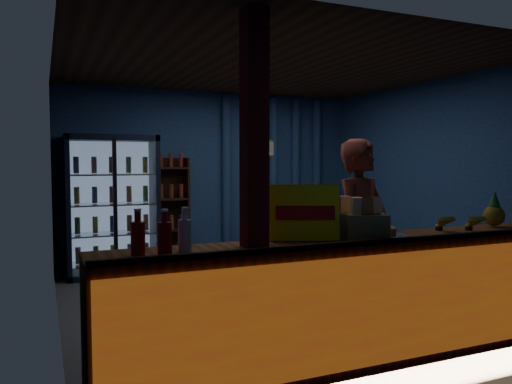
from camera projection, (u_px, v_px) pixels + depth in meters
ground at (274, 296)px, 5.73m from camera, size 4.60×4.60×0.00m
room_walls at (274, 160)px, 5.63m from camera, size 4.60×4.60×4.60m
counter at (377, 297)px, 3.95m from camera, size 4.40×0.57×0.99m
support_post at (254, 197)px, 3.49m from camera, size 0.16×0.16×2.60m
beverage_cooler at (112, 206)px, 6.82m from camera, size 1.20×0.62×1.90m
bottle_shelf at (171, 213)px, 7.29m from camera, size 0.50×0.28×1.60m
curtain_folds at (273, 177)px, 8.00m from camera, size 1.74×0.14×2.50m
framed_picture at (266, 148)px, 7.87m from camera, size 0.36×0.04×0.28m
shopkeeper at (361, 235)px, 4.53m from camera, size 0.75×0.63×1.75m
green_chair at (340, 243)px, 7.63m from camera, size 0.86×0.87×0.60m
side_table at (273, 250)px, 7.39m from camera, size 0.57×0.46×0.56m
yellow_sign at (304, 213)px, 3.77m from camera, size 0.53×0.30×0.42m
soda_bottles at (163, 236)px, 3.22m from camera, size 0.40×0.17×0.30m
snack_box_left at (366, 225)px, 3.81m from camera, size 0.38×0.35×0.33m
snack_box_centre at (334, 223)px, 3.92m from camera, size 0.39×0.36×0.33m
pastry_tray at (377, 234)px, 3.94m from camera, size 0.47×0.47×0.08m
banana_bunches at (457, 222)px, 4.29m from camera, size 0.45×0.28×0.15m
pineapple at (494, 212)px, 4.55m from camera, size 0.19×0.19×0.33m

